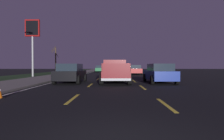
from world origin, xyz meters
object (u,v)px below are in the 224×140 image
Objects in this scene: sedan_black at (71,73)px; bare_tree_far at (56,59)px; pickup_truck at (115,72)px; gas_price_sign at (32,34)px; sedan_red at (135,70)px; sedan_blue at (159,73)px; sedan_green at (100,69)px.

sedan_black is 29.13m from bare_tree_far.
pickup_truck is 0.74× the size of gas_price_sign.
sedan_red is 1.00× the size of sedan_black.
sedan_black is (0.03, 7.17, 0.00)m from sedan_blue.
sedan_green and sedan_red have the same top height.
sedan_black is at bearing -142.77° from gas_price_sign.
sedan_green is 14.43m from sedan_red.
sedan_red is (16.01, 0.25, 0.00)m from sedan_blue.
pickup_truck is 1.23× the size of sedan_blue.
sedan_green is at bearing -20.78° from gas_price_sign.
sedan_green is 1.00× the size of sedan_red.
gas_price_sign reaches higher than pickup_truck.
sedan_red is (15.69, -3.36, -0.13)m from pickup_truck.
bare_tree_far is at bearing 97.80° from sedan_green.
gas_price_sign reaches higher than bare_tree_far.
sedan_blue is at bearing -166.30° from sedan_green.
sedan_black is 12.79m from gas_price_sign.
sedan_blue is at bearing -148.41° from bare_tree_far.
sedan_red is 16.27m from gas_price_sign.
bare_tree_far reaches higher than sedan_black.
sedan_red is 0.75× the size of bare_tree_far.
gas_price_sign is (9.43, 7.17, 4.83)m from sedan_black.
bare_tree_far is (11.40, 16.61, 2.22)m from sedan_red.
sedan_red is 17.42m from sedan_black.
sedan_blue is 16.01m from sedan_red.
gas_price_sign reaches higher than sedan_green.
sedan_blue and sedan_red have the same top height.
sedan_green is at bearing 27.95° from sedan_red.
sedan_blue is 1.01× the size of sedan_black.
sedan_blue is 7.17m from sedan_black.
sedan_blue and sedan_black have the same top height.
sedan_black is 0.59× the size of gas_price_sign.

